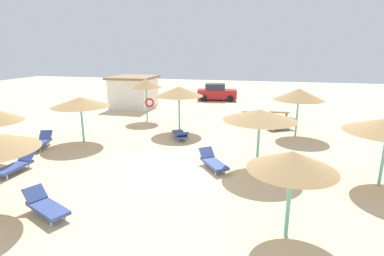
% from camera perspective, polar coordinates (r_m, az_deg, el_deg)
% --- Properties ---
extents(ground_plane, '(80.00, 80.00, 0.00)m').
position_cam_1_polar(ground_plane, '(13.38, -2.99, -8.16)').
color(ground_plane, beige).
extents(parasol_0, '(3.04, 3.04, 2.93)m').
position_cam_1_polar(parasol_0, '(19.11, -2.45, 6.92)').
color(parasol_0, '#6BC6BC').
rests_on(parasol_0, ground).
extents(parasol_1, '(3.16, 3.16, 2.62)m').
position_cam_1_polar(parasol_1, '(17.92, -20.30, 4.64)').
color(parasol_1, '#6BC6BC').
rests_on(parasol_1, ground).
extents(parasol_2, '(3.17, 3.17, 2.70)m').
position_cam_1_polar(parasol_2, '(13.25, 12.64, 2.40)').
color(parasol_2, '#6BC6BC').
rests_on(parasol_2, ground).
extents(parasol_5, '(2.96, 2.96, 2.93)m').
position_cam_1_polar(parasol_5, '(19.13, 19.48, 5.99)').
color(parasol_5, '#6BC6BC').
rests_on(parasol_5, ground).
extents(parasol_6, '(2.30, 2.30, 3.11)m').
position_cam_1_polar(parasol_6, '(22.46, -8.66, 8.25)').
color(parasol_6, '#6BC6BC').
rests_on(parasol_6, ground).
extents(parasol_7, '(2.42, 2.42, 2.56)m').
position_cam_1_polar(parasol_7, '(8.58, 18.34, -5.91)').
color(parasol_7, '#6BC6BC').
rests_on(parasol_7, ground).
extents(lounger_0, '(1.44, 1.98, 0.68)m').
position_cam_1_polar(lounger_0, '(17.87, -2.24, -1.17)').
color(lounger_0, '#33478C').
rests_on(lounger_0, ground).
extents(lounger_1, '(1.14, 1.97, 0.77)m').
position_cam_1_polar(lounger_1, '(18.26, -26.54, -2.37)').
color(lounger_1, '#33478C').
rests_on(lounger_1, ground).
extents(lounger_2, '(1.61, 1.90, 0.75)m').
position_cam_1_polar(lounger_2, '(13.61, 3.94, -6.31)').
color(lounger_2, '#33478C').
rests_on(lounger_2, ground).
extents(lounger_3, '(1.97, 1.37, 0.75)m').
position_cam_1_polar(lounger_3, '(11.06, -25.88, -12.99)').
color(lounger_3, '#33478C').
rests_on(lounger_3, ground).
extents(lounger_4, '(0.66, 1.89, 0.73)m').
position_cam_1_polar(lounger_4, '(15.22, -30.23, -6.07)').
color(lounger_4, '#33478C').
rests_on(lounger_4, ground).
extents(lounger_5, '(1.93, 1.52, 0.75)m').
position_cam_1_polar(lounger_5, '(20.83, 16.58, 0.53)').
color(lounger_5, '#33478C').
rests_on(lounger_5, ground).
extents(bench_0, '(1.55, 0.65, 0.49)m').
position_cam_1_polar(bench_0, '(24.00, 11.16, 2.74)').
color(bench_0, brown).
rests_on(bench_0, ground).
extents(bench_1, '(1.51, 0.45, 0.49)m').
position_cam_1_polar(bench_1, '(24.37, 16.10, 2.62)').
color(bench_1, brown).
rests_on(bench_1, ground).
extents(parked_car, '(4.21, 2.45, 1.72)m').
position_cam_1_polar(parked_car, '(31.75, 4.65, 6.71)').
color(parked_car, '#B21E23').
rests_on(parked_car, ground).
extents(beach_cabana, '(3.78, 4.04, 2.81)m').
position_cam_1_polar(beach_cabana, '(28.22, -10.91, 6.74)').
color(beach_cabana, white).
rests_on(beach_cabana, ground).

